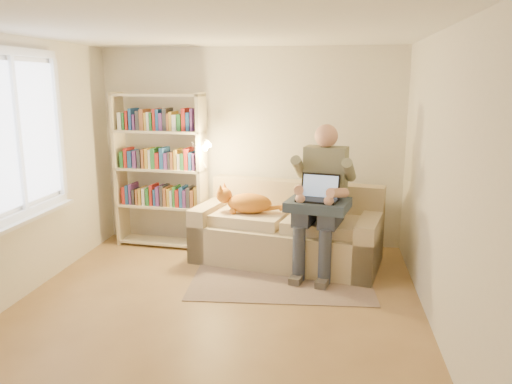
% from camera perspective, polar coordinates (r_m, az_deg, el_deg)
% --- Properties ---
extents(floor, '(4.50, 4.50, 0.00)m').
position_cam_1_polar(floor, '(4.89, -4.97, -13.68)').
color(floor, olive).
rests_on(floor, ground).
extents(ceiling, '(4.00, 4.50, 0.02)m').
position_cam_1_polar(ceiling, '(4.42, -5.63, 18.23)').
color(ceiling, white).
rests_on(ceiling, wall_back).
extents(wall_left, '(0.02, 4.50, 2.60)m').
position_cam_1_polar(wall_left, '(5.32, -26.72, 1.90)').
color(wall_left, silver).
rests_on(wall_left, floor).
extents(wall_right, '(0.02, 4.50, 2.60)m').
position_cam_1_polar(wall_right, '(4.45, 20.60, 0.63)').
color(wall_right, silver).
rests_on(wall_right, floor).
extents(wall_back, '(4.00, 0.02, 2.60)m').
position_cam_1_polar(wall_back, '(6.66, -0.67, 5.09)').
color(wall_back, silver).
rests_on(wall_back, floor).
extents(wall_front, '(4.00, 0.02, 2.60)m').
position_cam_1_polar(wall_front, '(2.43, -18.11, -8.62)').
color(wall_front, silver).
rests_on(wall_front, floor).
extents(window, '(0.12, 1.52, 1.69)m').
position_cam_1_polar(window, '(5.44, -25.14, 3.07)').
color(window, white).
rests_on(window, wall_left).
extents(sofa, '(2.36, 1.42, 0.93)m').
position_cam_1_polar(sofa, '(6.13, 3.62, -4.78)').
color(sofa, tan).
rests_on(sofa, floor).
extents(person, '(0.62, 0.84, 1.69)m').
position_cam_1_polar(person, '(5.71, 7.55, 0.06)').
color(person, gray).
rests_on(person, sofa).
extents(cat, '(0.84, 0.39, 0.30)m').
position_cam_1_polar(cat, '(6.07, -1.58, -1.15)').
color(cat, orange).
rests_on(cat, sofa).
extents(blanket, '(0.76, 0.67, 0.11)m').
position_cam_1_polar(blanket, '(5.54, 8.00, -1.55)').
color(blanket, '#293749').
rests_on(blanket, person).
extents(laptop, '(0.49, 0.41, 0.39)m').
position_cam_1_polar(laptop, '(5.53, 8.07, -0.29)').
color(laptop, black).
rests_on(laptop, blanket).
extents(bookshelf, '(1.34, 0.49, 2.03)m').
position_cam_1_polar(bookshelf, '(6.62, -10.88, 3.26)').
color(bookshelf, beige).
rests_on(bookshelf, floor).
extents(rug, '(2.05, 1.30, 0.01)m').
position_cam_1_polar(rug, '(5.58, 2.91, -10.17)').
color(rug, gray).
rests_on(rug, floor).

